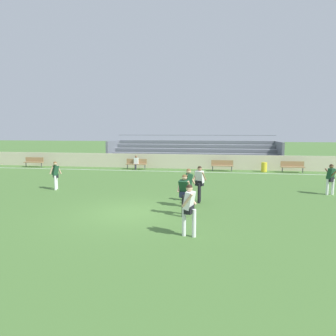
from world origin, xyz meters
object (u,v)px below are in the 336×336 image
Objects in this scene: player_white_pressing_high at (199,181)px; player_dark_wide_right at (56,173)px; bench_centre_sideline at (222,165)px; player_dark_deep_cover at (331,177)px; bleacher_stand at (193,152)px; bench_near_bin at (136,163)px; player_white_trailing_run at (189,206)px; player_dark_dropping_back at (184,191)px; bench_near_wall_gap at (34,161)px; trash_bin at (264,167)px; bench_far_right at (292,166)px; spectator_seated at (136,161)px; player_dark_overlapping at (188,184)px; soccer_ball at (185,201)px.

player_white_pressing_high is 1.07× the size of player_dark_wide_right.
player_dark_deep_cover reaches higher than bench_centre_sideline.
bleacher_stand reaches higher than bench_near_bin.
player_white_trailing_run is (8.23, -6.45, 0.05)m from player_dark_wide_right.
player_dark_dropping_back reaches higher than bench_near_bin.
bench_near_wall_gap is (-17.08, 0.00, 0.00)m from bench_centre_sideline.
trash_bin is at bearing 73.81° from player_white_trailing_run.
bench_far_right is 12.90m from spectator_seated.
spectator_seated is 13.44m from player_dark_overlapping.
player_dark_overlapping is at bearing 95.72° from player_white_trailing_run.
player_white_pressing_high is (-6.78, -11.31, 0.49)m from bench_far_right.
spectator_seated is 0.70× the size of player_white_pressing_high.
bench_far_right is 1.00× the size of bench_near_wall_gap.
bench_near_bin is 14.77m from player_dark_dropping_back.
bench_far_right is at bearing 89.35° from player_dark_deep_cover.
player_dark_overlapping is at bearing 88.50° from player_dark_dropping_back.
bench_centre_sideline is 1.00× the size of bench_near_wall_gap.
player_white_pressing_high is (6.12, -11.31, 0.49)m from bench_near_bin.
player_dark_deep_cover is at bearing 3.79° from player_dark_wide_right.
bench_centre_sideline is at bearing 82.97° from player_dark_dropping_back.
bleacher_stand is 20.75× the size of trash_bin.
bench_centre_sideline is 17.08m from bench_near_wall_gap.
spectator_seated is 12.73m from soccer_ball.
player_dark_deep_cover is (2.09, -8.57, 0.57)m from trash_bin.
player_white_trailing_run is 4.51m from soccer_ball.
bench_far_right is at bearing 0.00° from bench_near_bin.
bench_near_wall_gap reaches higher than trash_bin.
player_dark_overlapping is at bearing -64.89° from spectator_seated.
bench_near_bin is at bearing -179.85° from trash_bin.
player_dark_dropping_back is at bearing -67.25° from spectator_seated.
player_dark_deep_cover is (14.96, 0.99, 0.01)m from player_dark_wide_right.
trash_bin is 0.65× the size of spectator_seated.
spectator_seated reaches higher than bench_centre_sideline.
spectator_seated reaches higher than bench_far_right.
soccer_ball is (-0.20, 2.03, -0.87)m from player_dark_dropping_back.
trash_bin is at bearing 36.58° from player_dark_wide_right.
player_dark_wide_right is at bearing 152.33° from player_dark_dropping_back.
player_white_trailing_run reaches higher than player_dark_wide_right.
soccer_ball is at bearing -64.54° from spectator_seated.
bench_near_wall_gap is 1.11× the size of player_dark_wide_right.
spectator_seated is 16.99m from player_white_trailing_run.
player_dark_overlapping is (-1.65, -12.28, 0.48)m from bench_centre_sideline.
soccer_ball is at bearing 108.96° from player_dark_overlapping.
bench_near_wall_gap is 2.29× the size of trash_bin.
trash_bin is 13.31m from player_dark_overlapping.
player_dark_dropping_back is at bearing 99.81° from player_white_trailing_run.
bench_near_wall_gap is (-14.28, -4.18, -0.69)m from bleacher_stand.
bench_near_bin and bench_centre_sideline have the same top height.
bench_far_right is at bearing 66.85° from player_white_trailing_run.
player_white_pressing_high reaches higher than trash_bin.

